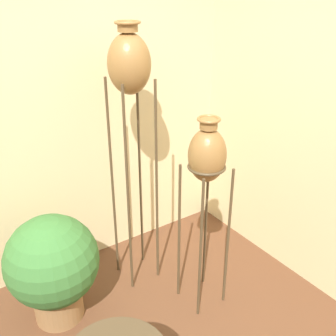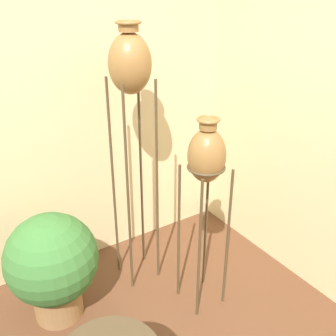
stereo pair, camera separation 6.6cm
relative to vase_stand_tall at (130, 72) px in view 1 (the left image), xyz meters
name	(u,v)px [view 1 (the left image)]	position (x,y,z in m)	size (l,w,h in m)	color
wall_back	(40,117)	(-0.50, 0.49, -0.35)	(7.21, 0.06, 2.70)	beige
vase_stand_tall	(130,72)	(0.00, 0.00, 0.00)	(0.29, 0.29, 2.02)	#473823
vase_stand_medium	(207,160)	(0.26, -0.53, -0.51)	(0.27, 0.27, 1.48)	#473823
potted_plant	(53,265)	(-0.72, -0.08, -1.24)	(0.65, 0.65, 0.83)	olive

